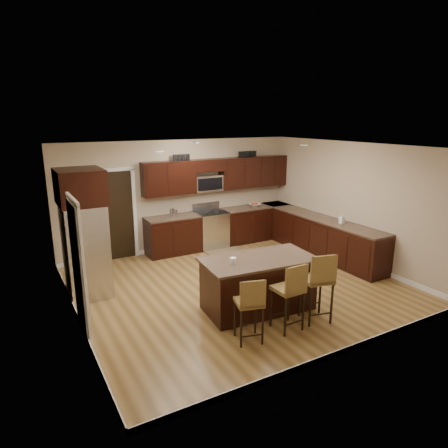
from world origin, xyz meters
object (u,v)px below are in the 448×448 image
stool_left (250,303)px  stool_mid (291,289)px  refrigerator (84,232)px  stool_right (319,279)px  island (258,285)px  range (211,229)px

stool_left → stool_mid: size_ratio=0.92×
stool_left → refrigerator: size_ratio=0.43×
stool_mid → stool_right: bearing=-1.8°
island → stool_left: stool_left is taller
island → stool_right: 1.07m
stool_right → island: bearing=137.9°
island → stool_left: (-0.71, -0.84, 0.20)m
range → island: (-0.87, -3.45, -0.04)m
range → stool_left: range is taller
stool_left → stool_right: stool_right is taller
range → stool_mid: 4.38m
stool_left → refrigerator: 3.39m
stool_left → stool_mid: stool_mid is taller
island → stool_mid: stool_mid is taller
stool_right → refrigerator: size_ratio=0.50×
range → stool_mid: (-0.85, -4.29, 0.21)m
island → refrigerator: size_ratio=0.84×
range → stool_left: (-1.58, -4.28, 0.16)m
range → stool_right: bearing=-94.0°
stool_mid → refrigerator: (-2.45, 2.87, 0.52)m
range → stool_right: stool_right is taller
range → island: 3.55m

